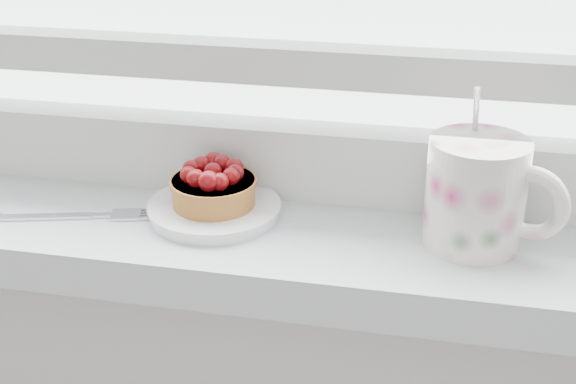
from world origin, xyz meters
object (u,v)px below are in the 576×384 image
(raspberry_tart, at_px, (213,185))
(saucer, at_px, (214,210))
(fork, at_px, (76,216))
(floral_mug, at_px, (479,192))

(raspberry_tart, bearing_deg, saucer, -95.48)
(raspberry_tart, relative_size, fork, 0.46)
(saucer, bearing_deg, fork, -166.20)
(saucer, bearing_deg, raspberry_tart, 84.52)
(saucer, distance_m, floral_mug, 0.24)
(raspberry_tart, distance_m, floral_mug, 0.24)
(raspberry_tart, bearing_deg, floral_mug, -1.55)
(fork, bearing_deg, saucer, 13.80)
(floral_mug, bearing_deg, saucer, 178.48)
(saucer, xyz_separation_m, fork, (-0.12, -0.03, -0.00))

